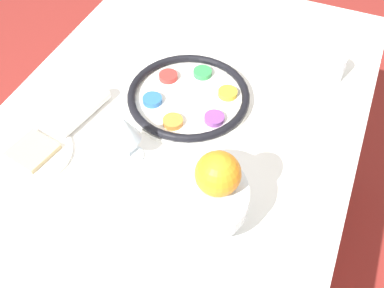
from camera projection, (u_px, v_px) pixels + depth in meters
name	position (u px, v px, depth m)	size (l,w,h in m)	color
ground_plane	(179.00, 266.00, 1.67)	(8.00, 8.00, 0.00)	maroon
dining_table	(176.00, 212.00, 1.38)	(1.34, 0.87, 0.77)	white
seder_plate	(190.00, 97.00, 1.13)	(0.31, 0.31, 0.03)	white
wine_glass	(124.00, 130.00, 0.96)	(0.07, 0.07, 0.13)	silver
fruit_stand	(194.00, 198.00, 0.85)	(0.21, 0.21, 0.12)	silver
orange_fruit	(218.00, 174.00, 0.80)	(0.08, 0.08, 0.08)	orange
bread_plate	(34.00, 153.00, 1.03)	(0.18, 0.18, 0.02)	silver
napkin_roll	(83.00, 111.00, 1.10)	(0.17, 0.07, 0.04)	white
cup_near	(332.00, 67.00, 1.17)	(0.06, 0.06, 0.08)	silver
spoon	(66.00, 118.00, 1.10)	(0.15, 0.06, 0.01)	silver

